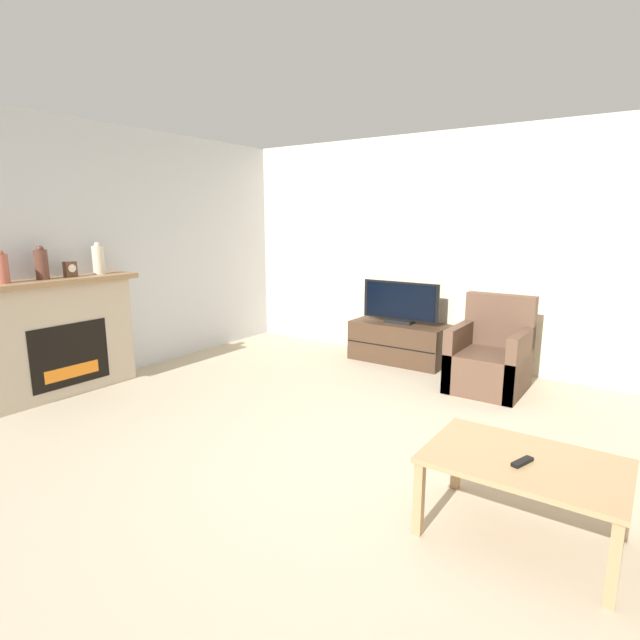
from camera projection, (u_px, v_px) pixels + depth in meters
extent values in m
plane|color=tan|center=(371.00, 475.00, 3.41)|extent=(24.00, 24.00, 0.00)
cube|color=beige|center=(504.00, 252.00, 5.51)|extent=(12.00, 0.06, 2.70)
cube|color=silver|center=(74.00, 255.00, 5.09)|extent=(0.06, 12.00, 2.70)
cube|color=#B7A893|center=(61.00, 339.00, 4.89)|extent=(0.30, 1.40, 1.11)
cube|color=black|center=(71.00, 355.00, 4.83)|extent=(0.01, 0.77, 0.61)
cube|color=orange|center=(72.00, 372.00, 4.86)|extent=(0.01, 0.54, 0.12)
cube|color=#93704C|center=(56.00, 281.00, 4.76)|extent=(0.42, 1.52, 0.05)
cylinder|color=#994C3D|center=(2.00, 269.00, 4.37)|extent=(0.11, 0.11, 0.26)
sphere|color=#994C3D|center=(0.00, 253.00, 4.34)|extent=(0.06, 0.06, 0.06)
cylinder|color=#512D23|center=(42.00, 265.00, 4.64)|extent=(0.12, 0.12, 0.28)
sphere|color=#512D23|center=(40.00, 249.00, 4.61)|extent=(0.06, 0.06, 0.06)
cylinder|color=beige|center=(98.00, 260.00, 5.10)|extent=(0.12, 0.12, 0.29)
sphere|color=beige|center=(97.00, 245.00, 5.07)|extent=(0.06, 0.06, 0.06)
cube|color=brown|center=(70.00, 269.00, 4.86)|extent=(0.07, 0.11, 0.15)
cylinder|color=white|center=(72.00, 268.00, 4.84)|extent=(0.00, 0.08, 0.08)
cube|color=#422D1E|center=(399.00, 342.00, 6.08)|extent=(1.15, 0.52, 0.48)
cube|color=black|center=(389.00, 347.00, 5.86)|extent=(1.13, 0.01, 0.01)
cube|color=black|center=(400.00, 321.00, 6.02)|extent=(0.34, 0.18, 0.04)
cube|color=black|center=(400.00, 301.00, 5.97)|extent=(0.97, 0.03, 0.46)
cube|color=black|center=(400.00, 301.00, 5.96)|extent=(0.90, 0.01, 0.42)
cube|color=brown|center=(488.00, 371.00, 5.06)|extent=(0.70, 0.76, 0.40)
cube|color=brown|center=(500.00, 320.00, 5.22)|extent=(0.70, 0.14, 0.55)
cube|color=brown|center=(460.00, 355.00, 5.20)|extent=(0.10, 0.76, 0.65)
cube|color=brown|center=(520.00, 364.00, 4.87)|extent=(0.10, 0.76, 0.65)
cube|color=#A37F56|center=(524.00, 462.00, 2.66)|extent=(1.01, 0.67, 0.03)
cube|color=#A37F56|center=(419.00, 498.00, 2.72)|extent=(0.05, 0.05, 0.43)
cube|color=#A37F56|center=(614.00, 564.00, 2.20)|extent=(0.05, 0.05, 0.43)
cube|color=#A37F56|center=(457.00, 457.00, 3.20)|extent=(0.05, 0.05, 0.43)
cube|color=#A37F56|center=(624.00, 503.00, 2.68)|extent=(0.05, 0.05, 0.43)
cube|color=black|center=(522.00, 462.00, 2.60)|extent=(0.09, 0.15, 0.02)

